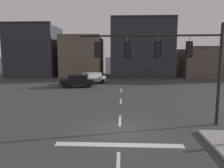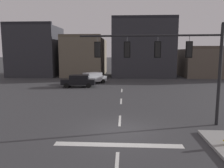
% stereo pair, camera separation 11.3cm
% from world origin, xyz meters
% --- Properties ---
extents(ground_plane, '(400.00, 400.00, 0.00)m').
position_xyz_m(ground_plane, '(0.00, 0.00, 0.00)').
color(ground_plane, '#353538').
extents(stop_bar_paint, '(6.40, 0.50, 0.01)m').
position_xyz_m(stop_bar_paint, '(0.00, -2.00, 0.00)').
color(stop_bar_paint, silver).
rests_on(stop_bar_paint, ground).
extents(lane_centreline, '(0.16, 26.40, 0.01)m').
position_xyz_m(lane_centreline, '(0.00, 2.00, 0.00)').
color(lane_centreline, silver).
rests_on(lane_centreline, ground).
extents(signal_mast_near_side, '(8.84, 0.79, 6.36)m').
position_xyz_m(signal_mast_near_side, '(2.99, 1.65, 4.37)').
color(signal_mast_near_side, black).
rests_on(signal_mast_near_side, ground).
extents(car_lot_nearside, '(4.52, 2.09, 1.61)m').
position_xyz_m(car_lot_nearside, '(-5.76, 16.44, 0.86)').
color(car_lot_nearside, black).
rests_on(car_lot_nearside, ground).
extents(car_lot_middle, '(4.33, 4.43, 1.61)m').
position_xyz_m(car_lot_middle, '(-4.47, 19.78, 0.86)').
color(car_lot_middle, '#9EA0A5').
rests_on(car_lot_middle, ground).
extents(building_row, '(53.54, 13.23, 10.83)m').
position_xyz_m(building_row, '(4.42, 31.23, 4.25)').
color(building_row, '#2D2D33').
rests_on(building_row, ground).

